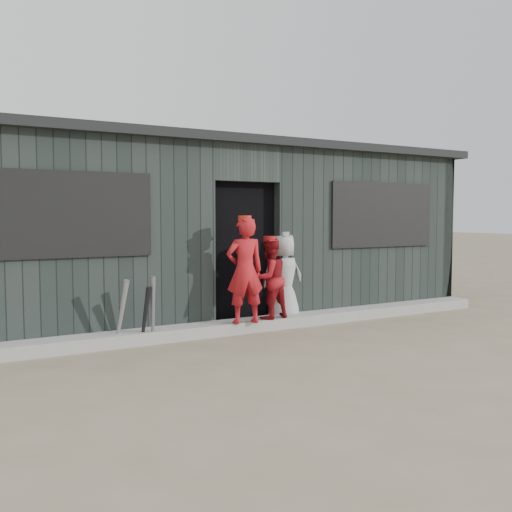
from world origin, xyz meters
TOP-DOWN VIEW (x-y plane):
  - ground at (0.00, 0.00)m, footprint 80.00×80.00m
  - curb at (0.00, 1.82)m, footprint 8.00×0.36m
  - bat_left at (-1.86, 1.72)m, footprint 0.14×0.34m
  - bat_mid at (-1.49, 1.67)m, footprint 0.11×0.20m
  - bat_right at (-1.59, 1.67)m, footprint 0.11×0.28m
  - player_red_left at (-0.26, 1.63)m, footprint 0.54×0.40m
  - player_red_right at (0.19, 1.76)m, footprint 0.59×0.49m
  - player_grey_back at (0.60, 2.06)m, footprint 0.70×0.54m
  - dugout at (-0.00, 3.50)m, footprint 8.30×3.30m

SIDE VIEW (x-z plane):
  - ground at x=0.00m, z-range 0.00..0.00m
  - curb at x=0.00m, z-range 0.00..0.15m
  - bat_right at x=-1.59m, z-range 0.00..0.71m
  - bat_left at x=-1.86m, z-range 0.00..0.81m
  - bat_mid at x=-1.49m, z-range 0.00..0.83m
  - player_grey_back at x=0.60m, z-range 0.00..1.28m
  - player_red_right at x=0.19m, z-range 0.15..1.24m
  - player_red_left at x=-0.26m, z-range 0.15..1.51m
  - dugout at x=0.00m, z-range -0.02..2.60m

